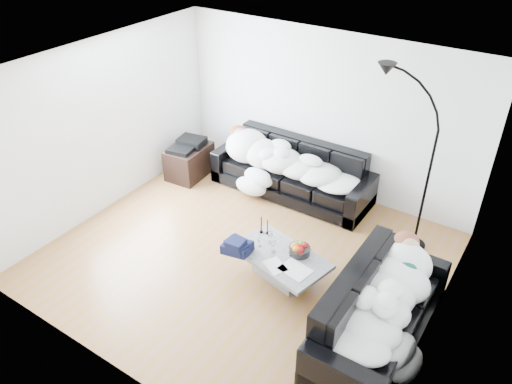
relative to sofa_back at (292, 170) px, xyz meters
The scene contains 24 objects.
ground 1.85m from the sofa_back, 80.88° to the right, with size 5.00×5.00×0.00m, color olive.
wall_back 1.03m from the sofa_back, 59.04° to the left, with size 5.00×0.02×2.60m, color silver.
wall_left 2.97m from the sofa_back, 141.29° to the right, with size 0.02×4.50×2.60m, color silver.
wall_right 3.42m from the sofa_back, 32.51° to the right, with size 0.02×4.50×2.60m, color silver.
ceiling 2.82m from the sofa_back, 80.88° to the right, with size 5.00×5.00×0.00m, color white.
sofa_back is the anchor object (origin of this frame).
sofa_right 3.15m from the sofa_back, 42.09° to the right, with size 2.14×0.92×0.86m, color black.
sleeper_back 0.22m from the sofa_back, 90.00° to the right, with size 2.21×0.76×0.44m, color white, non-canonical shape.
sleeper_right 3.16m from the sofa_back, 42.09° to the right, with size 1.83×0.77×0.45m, color white, non-canonical shape.
teal_cushion 2.72m from the sofa_back, 32.49° to the right, with size 0.36×0.30×0.20m, color #094531.
coffee_table 2.06m from the sofa_back, 63.77° to the right, with size 1.22×0.71×0.35m, color #939699.
fruit_bowl 2.00m from the sofa_back, 57.11° to the right, with size 0.27×0.27×0.17m, color white.
wine_glass_a 1.80m from the sofa_back, 68.80° to the right, with size 0.07×0.07×0.17m, color white.
wine_glass_b 1.92m from the sofa_back, 72.42° to the right, with size 0.06×0.06×0.15m, color white.
wine_glass_c 2.00m from the sofa_back, 66.60° to the right, with size 0.08×0.08×0.19m, color white.
candle_left 1.64m from the sofa_back, 74.54° to the right, with size 0.05×0.05×0.26m, color maroon.
candle_right 1.63m from the sofa_back, 71.53° to the right, with size 0.04×0.04×0.22m, color maroon.
newspaper_a 2.31m from the sofa_back, 58.89° to the right, with size 0.37×0.28×0.01m, color silver.
newspaper_b 2.26m from the sofa_back, 65.13° to the right, with size 0.30×0.21×0.01m, color silver.
navy_jacket 2.16m from the sofa_back, 78.21° to the right, with size 0.38×0.32×0.19m, color black, non-canonical shape.
shoes 1.77m from the sofa_back, 54.90° to the right, with size 0.44×0.32×0.10m, color #472311, non-canonical shape.
av_cabinet 1.82m from the sofa_back, 164.76° to the right, with size 0.54×0.79×0.54m, color black.
stereo 1.82m from the sofa_back, 164.76° to the right, with size 0.44×0.34×0.13m, color black.
floor_lamp 2.27m from the sofa_back, ahead, with size 0.80×0.32×2.21m, color black, non-canonical shape.
Camera 1 is at (3.05, -4.32, 4.47)m, focal length 35.00 mm.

